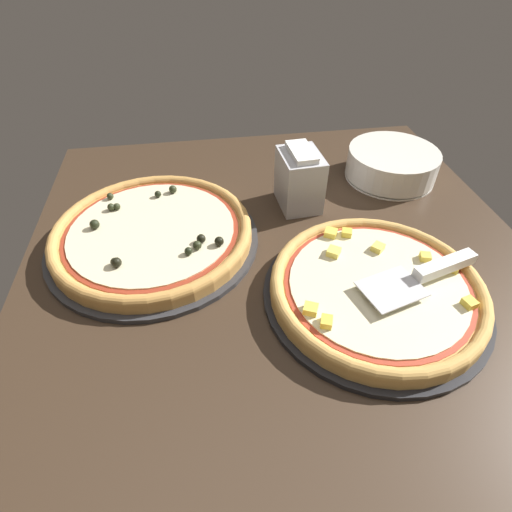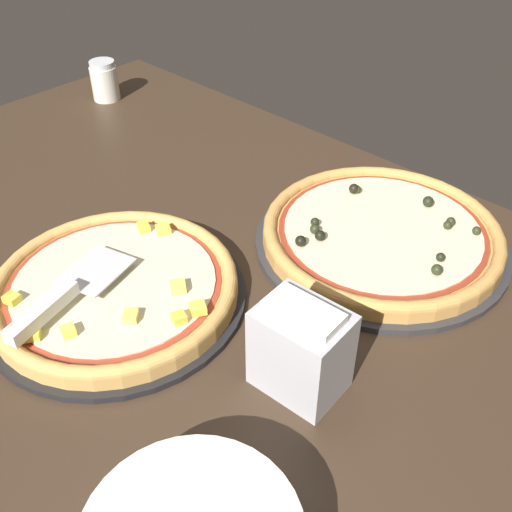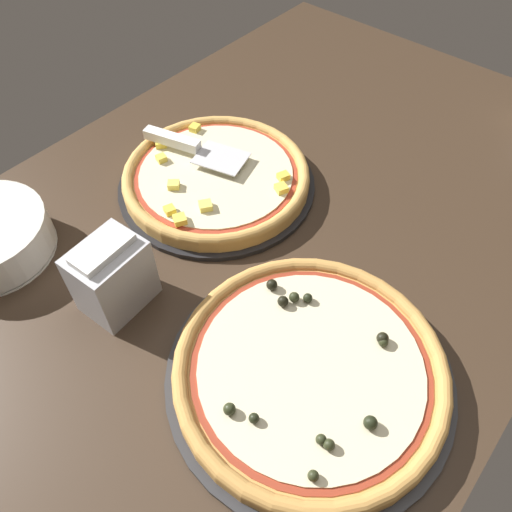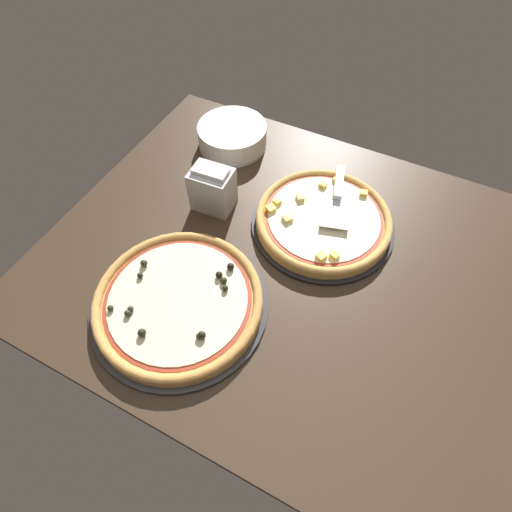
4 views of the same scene
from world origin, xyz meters
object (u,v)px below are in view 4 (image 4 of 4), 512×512
object	(u,v)px
serving_spatula	(338,190)
plate_stack	(232,136)
napkin_holder	(213,189)
pizza_back	(178,301)
pizza_front	(323,219)

from	to	relation	value
serving_spatula	plate_stack	distance (cm)	38.65
napkin_holder	pizza_back	bearing A→B (deg)	105.76
pizza_front	pizza_back	xyz separation A→B (cm)	(20.68, 37.59, -0.05)
plate_stack	napkin_holder	size ratio (longest dim) A/B	1.60
pizza_front	napkin_holder	world-z (taller)	napkin_holder
pizza_back	plate_stack	xyz separation A→B (cm)	(16.35, -55.70, 0.89)
pizza_front	serving_spatula	size ratio (longest dim) A/B	1.63
serving_spatula	napkin_holder	distance (cm)	33.57
plate_stack	pizza_front	bearing A→B (deg)	153.94
pizza_back	serving_spatula	size ratio (longest dim) A/B	1.77
pizza_front	serving_spatula	distance (cm)	9.25
pizza_back	plate_stack	bearing A→B (deg)	-73.64
pizza_back	napkin_holder	bearing A→B (deg)	-74.24
napkin_holder	plate_stack	bearing A→B (deg)	-72.89
serving_spatula	plate_stack	bearing A→B (deg)	-13.97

